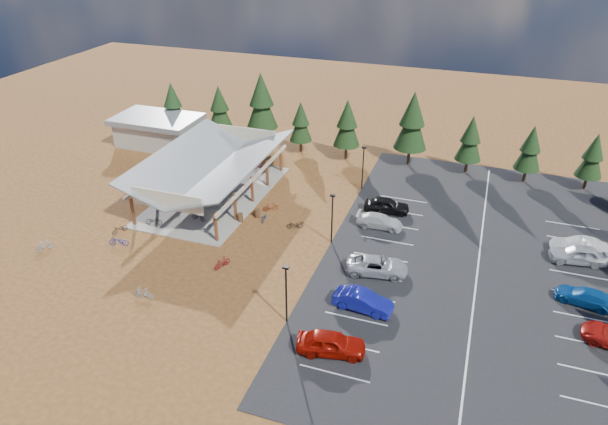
{
  "coord_description": "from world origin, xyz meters",
  "views": [
    {
      "loc": [
        16.89,
        -40.09,
        27.83
      ],
      "look_at": [
        1.86,
        3.07,
        2.14
      ],
      "focal_mm": 32.0,
      "sensor_mm": 36.0,
      "label": 1
    }
  ],
  "objects_px": {
    "bike_0": "(154,221)",
    "bike_6": "(228,190)",
    "car_2": "(377,266)",
    "lamp_post_1": "(332,215)",
    "trash_bin_0": "(240,218)",
    "bike_9": "(44,245)",
    "bike_1": "(186,200)",
    "bike_3": "(214,170)",
    "car_0": "(331,343)",
    "outbuilding": "(158,130)",
    "bike_8": "(120,229)",
    "bike_pavilion": "(212,164)",
    "lamp_post_0": "(286,290)",
    "bike_11": "(222,263)",
    "bike_2": "(218,175)",
    "bike_10": "(119,241)",
    "bike_13": "(144,293)",
    "car_9": "(579,247)",
    "car_8": "(578,254)",
    "bike_15": "(271,207)",
    "trash_bin_1": "(257,213)",
    "bike_4": "(198,217)",
    "car_3": "(380,221)",
    "car_4": "(387,205)",
    "bike_16": "(295,225)",
    "car_1": "(363,301)",
    "bike_7": "(259,166)",
    "bike_14": "(264,218)",
    "bike_5": "(212,204)",
    "car_7": "(586,297)"
  },
  "relations": [
    {
      "from": "bike_0",
      "to": "bike_6",
      "type": "bearing_deg",
      "value": -39.48
    },
    {
      "from": "outbuilding",
      "to": "bike_8",
      "type": "xyz_separation_m",
      "value": [
        8.87,
        -21.13,
        -1.59
      ]
    },
    {
      "from": "bike_pavilion",
      "to": "lamp_post_0",
      "type": "xyz_separation_m",
      "value": [
        15.0,
        -17.0,
        -0.85
      ]
    },
    {
      "from": "bike_3",
      "to": "bike_10",
      "type": "relative_size",
      "value": 0.92
    },
    {
      "from": "outbuilding",
      "to": "trash_bin_0",
      "type": "height_order",
      "value": "outbuilding"
    },
    {
      "from": "car_0",
      "to": "car_1",
      "type": "distance_m",
      "value": 5.53
    },
    {
      "from": "trash_bin_1",
      "to": "bike_9",
      "type": "distance_m",
      "value": 20.33
    },
    {
      "from": "bike_0",
      "to": "bike_6",
      "type": "distance_m",
      "value": 9.44
    },
    {
      "from": "car_3",
      "to": "bike_2",
      "type": "bearing_deg",
      "value": 76.37
    },
    {
      "from": "trash_bin_1",
      "to": "bike_2",
      "type": "bearing_deg",
      "value": 139.81
    },
    {
      "from": "car_2",
      "to": "car_3",
      "type": "xyz_separation_m",
      "value": [
        -1.49,
        7.79,
        -0.08
      ]
    },
    {
      "from": "bike_4",
      "to": "bike_15",
      "type": "relative_size",
      "value": 0.96
    },
    {
      "from": "bike_9",
      "to": "bike_1",
      "type": "bearing_deg",
      "value": -91.9
    },
    {
      "from": "lamp_post_1",
      "to": "car_8",
      "type": "bearing_deg",
      "value": 10.6
    },
    {
      "from": "trash_bin_1",
      "to": "bike_9",
      "type": "bearing_deg",
      "value": -143.05
    },
    {
      "from": "lamp_post_1",
      "to": "trash_bin_0",
      "type": "relative_size",
      "value": 5.71
    },
    {
      "from": "bike_7",
      "to": "car_3",
      "type": "height_order",
      "value": "car_3"
    },
    {
      "from": "bike_11",
      "to": "car_8",
      "type": "distance_m",
      "value": 31.79
    },
    {
      "from": "bike_7",
      "to": "bike_16",
      "type": "relative_size",
      "value": 0.97
    },
    {
      "from": "bike_0",
      "to": "bike_16",
      "type": "relative_size",
      "value": 1.05
    },
    {
      "from": "bike_11",
      "to": "car_0",
      "type": "distance_m",
      "value": 13.96
    },
    {
      "from": "car_2",
      "to": "lamp_post_1",
      "type": "bearing_deg",
      "value": 45.98
    },
    {
      "from": "car_0",
      "to": "lamp_post_0",
      "type": "bearing_deg",
      "value": 52.33
    },
    {
      "from": "lamp_post_1",
      "to": "bike_0",
      "type": "relative_size",
      "value": 3.05
    },
    {
      "from": "bike_6",
      "to": "bike_13",
      "type": "xyz_separation_m",
      "value": [
        1.76,
        -18.94,
        0.02
      ]
    },
    {
      "from": "bike_9",
      "to": "car_9",
      "type": "bearing_deg",
      "value": -130.14
    },
    {
      "from": "bike_2",
      "to": "bike_4",
      "type": "distance_m",
      "value": 9.68
    },
    {
      "from": "car_2",
      "to": "car_4",
      "type": "relative_size",
      "value": 1.14
    },
    {
      "from": "car_0",
      "to": "bike_9",
      "type": "bearing_deg",
      "value": 71.04
    },
    {
      "from": "bike_16",
      "to": "bike_14",
      "type": "bearing_deg",
      "value": -118.81
    },
    {
      "from": "bike_5",
      "to": "bike_16",
      "type": "distance_m",
      "value": 9.67
    },
    {
      "from": "bike_11",
      "to": "bike_16",
      "type": "bearing_deg",
      "value": 88.55
    },
    {
      "from": "bike_5",
      "to": "bike_6",
      "type": "xyz_separation_m",
      "value": [
        0.06,
        3.65,
        -0.09
      ]
    },
    {
      "from": "bike_10",
      "to": "car_9",
      "type": "bearing_deg",
      "value": 91.78
    },
    {
      "from": "bike_0",
      "to": "bike_3",
      "type": "relative_size",
      "value": 0.97
    },
    {
      "from": "bike_0",
      "to": "bike_15",
      "type": "height_order",
      "value": "bike_15"
    },
    {
      "from": "lamp_post_0",
      "to": "bike_11",
      "type": "bearing_deg",
      "value": 148.7
    },
    {
      "from": "car_7",
      "to": "bike_4",
      "type": "bearing_deg",
      "value": -80.53
    },
    {
      "from": "lamp_post_0",
      "to": "car_3",
      "type": "xyz_separation_m",
      "value": [
        3.71,
        16.32,
        -2.27
      ]
    },
    {
      "from": "bike_9",
      "to": "bike_15",
      "type": "relative_size",
      "value": 1.0
    },
    {
      "from": "car_1",
      "to": "car_8",
      "type": "distance_m",
      "value": 20.95
    },
    {
      "from": "bike_10",
      "to": "bike_13",
      "type": "height_order",
      "value": "bike_13"
    },
    {
      "from": "bike_2",
      "to": "bike_10",
      "type": "xyz_separation_m",
      "value": [
        -2.31,
        -15.94,
        -0.11
      ]
    },
    {
      "from": "bike_3",
      "to": "car_1",
      "type": "height_order",
      "value": "car_1"
    },
    {
      "from": "bike_3",
      "to": "car_2",
      "type": "height_order",
      "value": "car_2"
    },
    {
      "from": "bike_3",
      "to": "bike_pavilion",
      "type": "bearing_deg",
      "value": -164.55
    },
    {
      "from": "trash_bin_1",
      "to": "car_2",
      "type": "bearing_deg",
      "value": -22.25
    },
    {
      "from": "lamp_post_0",
      "to": "bike_14",
      "type": "relative_size",
      "value": 3.38
    },
    {
      "from": "car_8",
      "to": "trash_bin_0",
      "type": "bearing_deg",
      "value": -91.82
    },
    {
      "from": "bike_15",
      "to": "car_4",
      "type": "relative_size",
      "value": 0.36
    }
  ]
}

